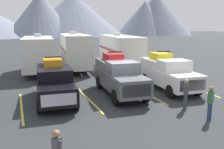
% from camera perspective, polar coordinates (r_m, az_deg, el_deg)
% --- Properties ---
extents(ground_plane, '(240.00, 240.00, 0.00)m').
position_cam_1_polar(ground_plane, '(15.09, 2.17, -5.57)').
color(ground_plane, '#2D3033').
extents(pickup_truck_a, '(2.50, 5.67, 2.54)m').
position_cam_1_polar(pickup_truck_a, '(14.88, -13.33, -1.56)').
color(pickup_truck_a, black).
rests_on(pickup_truck_a, ground).
extents(pickup_truck_b, '(2.47, 5.85, 2.70)m').
position_cam_1_polar(pickup_truck_b, '(15.77, 1.60, -0.14)').
color(pickup_truck_b, '#595B60').
rests_on(pickup_truck_b, ground).
extents(pickup_truck_c, '(2.57, 5.55, 2.60)m').
position_cam_1_polar(pickup_truck_c, '(17.47, 13.06, 0.51)').
color(pickup_truck_c, white).
rests_on(pickup_truck_c, ground).
extents(lot_stripe_a, '(0.12, 5.50, 0.01)m').
position_cam_1_polar(lot_stripe_a, '(14.43, -20.46, -7.12)').
color(lot_stripe_a, gold).
rests_on(lot_stripe_a, ground).
extents(lot_stripe_b, '(0.12, 5.50, 0.01)m').
position_cam_1_polar(lot_stripe_b, '(14.95, -5.49, -5.77)').
color(lot_stripe_b, gold).
rests_on(lot_stripe_b, ground).
extents(lot_stripe_c, '(0.12, 5.50, 0.01)m').
position_cam_1_polar(lot_stripe_c, '(16.38, 7.60, -4.26)').
color(lot_stripe_c, gold).
rests_on(lot_stripe_c, ground).
extents(lot_stripe_d, '(0.12, 5.50, 0.01)m').
position_cam_1_polar(lot_stripe_d, '(18.52, 18.08, -2.88)').
color(lot_stripe_d, gold).
rests_on(lot_stripe_d, ground).
extents(camper_trailer_a, '(3.25, 7.92, 3.63)m').
position_cam_1_polar(camper_trailer_a, '(23.31, -16.88, 4.87)').
color(camper_trailer_a, silver).
rests_on(camper_trailer_a, ground).
extents(camper_trailer_b, '(3.08, 8.54, 3.82)m').
position_cam_1_polar(camper_trailer_b, '(24.23, -8.75, 5.70)').
color(camper_trailer_b, silver).
rests_on(camper_trailer_b, ground).
extents(camper_trailer_c, '(3.33, 9.02, 3.66)m').
position_cam_1_polar(camper_trailer_c, '(24.50, 1.94, 5.71)').
color(camper_trailer_c, white).
rests_on(camper_trailer_c, ground).
extents(person_a, '(0.35, 0.25, 1.65)m').
position_cam_1_polar(person_a, '(12.37, 22.09, -5.73)').
color(person_a, navy).
rests_on(person_a, ground).
extents(person_b, '(0.26, 0.36, 1.67)m').
position_cam_1_polar(person_b, '(13.47, 16.93, -3.93)').
color(person_b, '#3F3F42').
rests_on(person_b, ground).
extents(mountain_ridge, '(145.75, 49.58, 17.87)m').
position_cam_1_polar(mountain_ridge, '(98.42, -16.51, 12.92)').
color(mountain_ridge, gray).
rests_on(mountain_ridge, ground).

